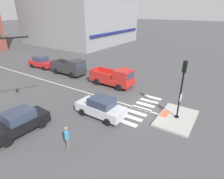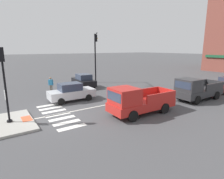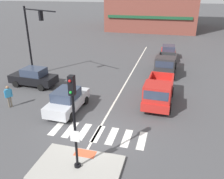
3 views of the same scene
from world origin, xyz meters
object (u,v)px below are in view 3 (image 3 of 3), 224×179
(car_black_cross_left, at_px, (34,77))
(pickup_truck_red_eastbound_mid, at_px, (158,93))
(signal_pole, at_px, (74,116))
(pedestrian_at_curb_left, at_px, (9,95))
(car_red_eastbound_distant, at_px, (168,52))
(pickup_truck_charcoal_eastbound_far, at_px, (165,65))
(traffic_light_mast, at_px, (33,32))
(car_silver_westbound_near, at_px, (67,100))

(car_black_cross_left, height_order, pickup_truck_red_eastbound_mid, pickup_truck_red_eastbound_mid)
(signal_pole, xyz_separation_m, pedestrian_at_curb_left, (-7.24, 4.73, -1.94))
(car_black_cross_left, relative_size, car_red_eastbound_distant, 1.00)
(car_black_cross_left, distance_m, pickup_truck_charcoal_eastbound_far, 12.62)
(car_black_cross_left, bearing_deg, traffic_light_mast, 114.03)
(traffic_light_mast, height_order, car_red_eastbound_distant, traffic_light_mast)
(pedestrian_at_curb_left, bearing_deg, car_silver_westbound_near, 7.78)
(car_silver_westbound_near, relative_size, car_black_cross_left, 0.99)
(car_silver_westbound_near, xyz_separation_m, pedestrian_at_curb_left, (-4.31, -0.59, 0.17))
(traffic_light_mast, distance_m, car_black_cross_left, 4.30)
(car_silver_westbound_near, distance_m, car_red_eastbound_distant, 16.78)
(traffic_light_mast, bearing_deg, signal_pole, -51.57)
(signal_pole, distance_m, pickup_truck_red_eastbound_mid, 8.67)
(signal_pole, height_order, car_red_eastbound_distant, signal_pole)
(car_silver_westbound_near, xyz_separation_m, car_black_cross_left, (-4.90, 3.54, 0.00))
(traffic_light_mast, bearing_deg, car_black_cross_left, -65.97)
(car_black_cross_left, relative_size, pedestrian_at_curb_left, 2.51)
(car_red_eastbound_distant, relative_size, pedestrian_at_curb_left, 2.50)
(car_red_eastbound_distant, height_order, pickup_truck_red_eastbound_mid, pickup_truck_red_eastbound_mid)
(car_silver_westbound_near, height_order, pedestrian_at_curb_left, pedestrian_at_curb_left)
(car_red_eastbound_distant, relative_size, pickup_truck_red_eastbound_mid, 0.81)
(signal_pole, bearing_deg, car_red_eastbound_distant, 81.10)
(signal_pole, distance_m, traffic_light_mast, 14.33)
(pickup_truck_charcoal_eastbound_far, bearing_deg, pickup_truck_red_eastbound_mid, -91.05)
(pickup_truck_charcoal_eastbound_far, bearing_deg, car_black_cross_left, -151.44)
(pedestrian_at_curb_left, bearing_deg, pickup_truck_charcoal_eastbound_far, 44.08)
(pickup_truck_red_eastbound_mid, distance_m, pedestrian_at_curb_left, 10.83)
(pickup_truck_red_eastbound_mid, bearing_deg, car_black_cross_left, 174.74)
(pickup_truck_charcoal_eastbound_far, bearing_deg, pedestrian_at_curb_left, -135.92)
(car_red_eastbound_distant, xyz_separation_m, pickup_truck_charcoal_eastbound_far, (-0.02, -6.02, 0.17))
(signal_pole, xyz_separation_m, pickup_truck_charcoal_eastbound_far, (3.25, 14.89, -1.95))
(signal_pole, height_order, car_black_cross_left, signal_pole)
(pickup_truck_red_eastbound_mid, distance_m, pickup_truck_charcoal_eastbound_far, 7.04)
(signal_pole, height_order, pickup_truck_charcoal_eastbound_far, signal_pole)
(car_silver_westbound_near, bearing_deg, pedestrian_at_curb_left, -172.22)
(signal_pole, distance_m, car_black_cross_left, 12.01)
(car_silver_westbound_near, relative_size, pickup_truck_charcoal_eastbound_far, 0.80)
(traffic_light_mast, height_order, car_silver_westbound_near, traffic_light_mast)
(car_red_eastbound_distant, bearing_deg, pedestrian_at_curb_left, -123.03)
(traffic_light_mast, height_order, car_black_cross_left, traffic_light_mast)
(car_red_eastbound_distant, distance_m, pickup_truck_red_eastbound_mid, 13.06)
(traffic_light_mast, xyz_separation_m, car_silver_westbound_near, (5.93, -5.86, -3.48))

